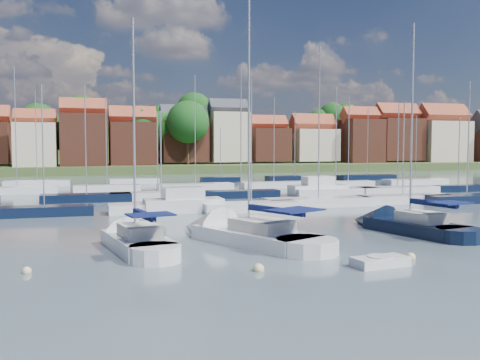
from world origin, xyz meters
name	(u,v)px	position (x,y,z in m)	size (l,w,h in m)	color
ground	(195,192)	(0.00, 40.00, 0.00)	(260.00, 260.00, 0.00)	#42505A
sailboat_left	(132,241)	(-11.29, 4.20, 0.36)	(4.45, 10.70, 14.17)	silver
sailboat_centre	(236,234)	(-4.81, 4.87, 0.35)	(8.62, 13.37, 17.74)	silver
sailboat_navy	(401,226)	(7.15, 4.89, 0.36)	(5.33, 11.40, 15.30)	black
tender	(380,262)	(-0.10, -4.30, 0.23)	(2.93, 1.62, 0.60)	silver
buoy_a	(27,273)	(-16.59, -0.88, 0.00)	(0.44, 0.44, 0.44)	beige
buoy_b	(258,271)	(-6.14, -3.53, 0.00)	(0.54, 0.54, 0.54)	beige
buoy_c	(300,257)	(-3.00, -1.12, 0.00)	(0.43, 0.43, 0.43)	#D85914
buoy_d	(411,259)	(2.35, -3.28, 0.00)	(0.48, 0.48, 0.48)	beige
buoy_e	(372,229)	(5.78, 6.47, 0.00)	(0.47, 0.47, 0.47)	#D85914
marina_field	(219,191)	(1.91, 35.15, 0.43)	(79.62, 41.41, 15.93)	silver
far_shore_town	(138,151)	(2.23, 132.67, 4.61)	(212.46, 90.00, 22.27)	#3C4C26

